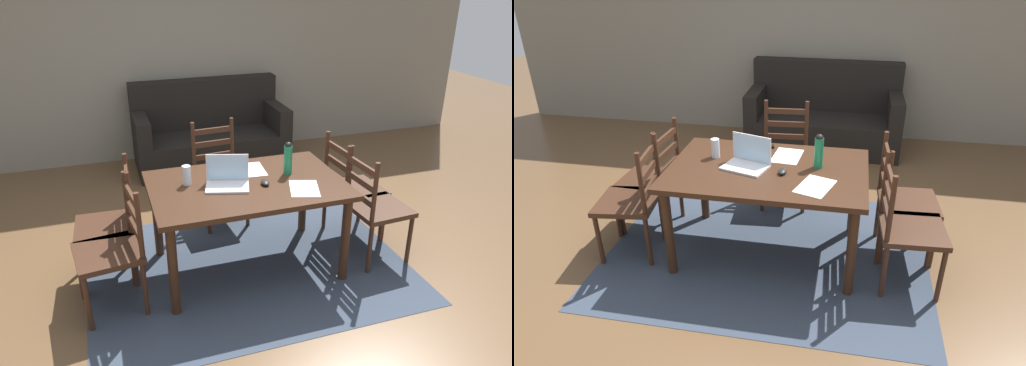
# 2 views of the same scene
# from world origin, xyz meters

# --- Properties ---
(ground_plane) EXTENTS (14.00, 14.00, 0.00)m
(ground_plane) POSITION_xyz_m (0.00, 0.00, 0.00)
(ground_plane) COLOR brown
(area_rug) EXTENTS (2.53, 1.92, 0.01)m
(area_rug) POSITION_xyz_m (0.00, 0.00, 0.00)
(area_rug) COLOR #333D4C
(area_rug) RESTS_ON ground
(wall_back) EXTENTS (8.00, 0.12, 2.70)m
(wall_back) POSITION_xyz_m (0.00, 2.81, 1.35)
(wall_back) COLOR gray
(wall_back) RESTS_ON ground
(dining_table) EXTENTS (1.47, 0.97, 0.74)m
(dining_table) POSITION_xyz_m (0.00, 0.00, 0.65)
(dining_table) COLOR #382114
(dining_table) RESTS_ON ground
(chair_left_near) EXTENTS (0.49, 0.49, 0.95)m
(chair_left_near) POSITION_xyz_m (-1.02, -0.19, 0.46)
(chair_left_near) COLOR #3D2316
(chair_left_near) RESTS_ON ground
(chair_far_head) EXTENTS (0.47, 0.47, 0.95)m
(chair_far_head) POSITION_xyz_m (-0.00, 0.85, 0.46)
(chair_far_head) COLOR #3D2316
(chair_far_head) RESTS_ON ground
(chair_left_far) EXTENTS (0.46, 0.46, 0.95)m
(chair_left_far) POSITION_xyz_m (-1.02, 0.19, 0.46)
(chair_left_far) COLOR #3D2316
(chair_left_far) RESTS_ON ground
(chair_right_far) EXTENTS (0.46, 0.46, 0.95)m
(chair_right_far) POSITION_xyz_m (1.02, 0.19, 0.46)
(chair_right_far) COLOR #3D2316
(chair_right_far) RESTS_ON ground
(chair_right_near) EXTENTS (0.47, 0.47, 0.95)m
(chair_right_near) POSITION_xyz_m (1.02, -0.20, 0.46)
(chair_right_near) COLOR #3D2316
(chair_right_near) RESTS_ON ground
(couch) EXTENTS (1.80, 0.80, 1.00)m
(couch) POSITION_xyz_m (0.25, 2.33, 0.36)
(couch) COLOR black
(couch) RESTS_ON ground
(laptop) EXTENTS (0.37, 0.30, 0.23)m
(laptop) POSITION_xyz_m (-0.15, 0.01, 0.80)
(laptop) COLOR silver
(laptop) RESTS_ON dining_table
(water_bottle) EXTENTS (0.07, 0.07, 0.26)m
(water_bottle) POSITION_xyz_m (0.37, 0.08, 0.88)
(water_bottle) COLOR #197247
(water_bottle) RESTS_ON dining_table
(drinking_glass) EXTENTS (0.07, 0.07, 0.15)m
(drinking_glass) POSITION_xyz_m (-0.43, 0.12, 0.82)
(drinking_glass) COLOR silver
(drinking_glass) RESTS_ON dining_table
(computer_mouse) EXTENTS (0.06, 0.10, 0.03)m
(computer_mouse) POSITION_xyz_m (0.12, -0.07, 0.76)
(computer_mouse) COLOR black
(computer_mouse) RESTS_ON dining_table
(tv_remote) EXTENTS (0.18, 0.09, 0.02)m
(tv_remote) POSITION_xyz_m (-0.10, 0.37, 0.75)
(tv_remote) COLOR black
(tv_remote) RESTS_ON dining_table
(paper_stack_left) EXTENTS (0.29, 0.35, 0.00)m
(paper_stack_left) POSITION_xyz_m (0.38, -0.23, 0.75)
(paper_stack_left) COLOR white
(paper_stack_left) RESTS_ON dining_table
(paper_stack_right) EXTENTS (0.23, 0.31, 0.00)m
(paper_stack_right) POSITION_xyz_m (0.11, 0.24, 0.75)
(paper_stack_right) COLOR white
(paper_stack_right) RESTS_ON dining_table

